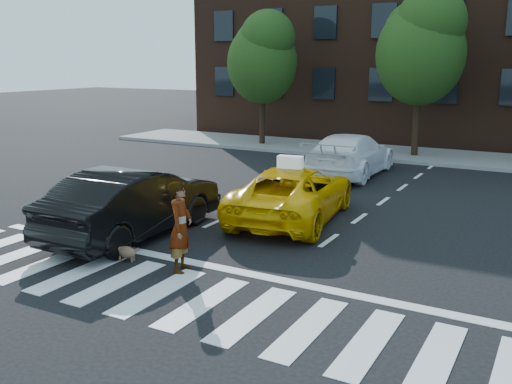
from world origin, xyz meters
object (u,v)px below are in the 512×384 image
tree_left (263,54)px  woman (181,227)px  taxi (293,193)px  white_suv (351,155)px  black_sedan (134,202)px  dog (125,251)px  tree_mid (422,43)px

tree_left → woman: 17.60m
taxi → woman: (-0.30, -4.60, 0.21)m
taxi → white_suv: 6.48m
black_sedan → dog: 1.91m
woman → dog: 1.59m
tree_left → taxi: bearing=-58.2°
white_suv → taxi: bearing=94.8°
tree_left → tree_mid: tree_mid is taller
tree_left → white_suv: bearing=-37.6°
tree_left → black_sedan: tree_left is taller
tree_left → dog: tree_left is taller
taxi → tree_mid: bearing=-100.4°
tree_mid → black_sedan: size_ratio=1.40×
taxi → dog: 5.04m
black_sedan → woman: size_ratio=2.75×
black_sedan → white_suv: 9.85m
tree_mid → woman: 16.39m
black_sedan → dog: black_sedan is taller
tree_mid → white_suv: 6.45m
black_sedan → woman: woman is taller
white_suv → dog: (-1.01, -11.15, -0.57)m
white_suv → woman: woman is taller
woman → taxi: bearing=-20.9°
taxi → white_suv: size_ratio=0.96×
taxi → dog: size_ratio=8.29×
tree_mid → white_suv: size_ratio=1.33×
tree_mid → white_suv: (-1.20, -4.85, -4.08)m
white_suv → black_sedan: bearing=76.8°
tree_left → white_suv: size_ratio=1.22×
woman → dog: size_ratio=3.00×
taxi → black_sedan: black_sedan is taller
tree_left → taxi: size_ratio=1.27×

